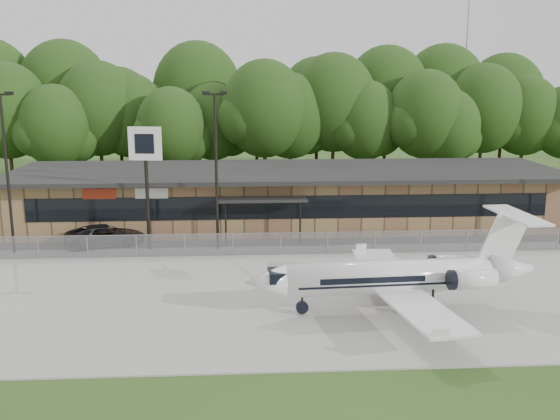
{
  "coord_description": "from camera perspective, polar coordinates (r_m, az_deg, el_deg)",
  "views": [
    {
      "loc": [
        -3.3,
        -22.91,
        11.07
      ],
      "look_at": [
        -1.21,
        12.0,
        3.61
      ],
      "focal_mm": 40.0,
      "sensor_mm": 36.0,
      "label": 1
    }
  ],
  "objects": [
    {
      "name": "ground",
      "position": [
        25.66,
        4.43,
        -13.56
      ],
      "size": [
        160.0,
        160.0,
        0.0
      ],
      "primitive_type": "plane",
      "color": "#324A1A",
      "rests_on": "ground"
    },
    {
      "name": "apron",
      "position": [
        32.99,
        2.54,
        -7.51
      ],
      "size": [
        64.0,
        18.0,
        0.08
      ],
      "primitive_type": "cube",
      "color": "#9E9B93",
      "rests_on": "ground"
    },
    {
      "name": "parking_lot",
      "position": [
        43.95,
        0.99,
        -2.51
      ],
      "size": [
        50.0,
        9.0,
        0.06
      ],
      "primitive_type": "cube",
      "color": "#383835",
      "rests_on": "ground"
    },
    {
      "name": "terminal",
      "position": [
        47.8,
        0.59,
        1.31
      ],
      "size": [
        41.0,
        11.65,
        4.3
      ],
      "color": "olive",
      "rests_on": "ground"
    },
    {
      "name": "fence",
      "position": [
        39.42,
        1.5,
        -3.1
      ],
      "size": [
        46.0,
        0.04,
        1.52
      ],
      "color": "gray",
      "rests_on": "ground"
    },
    {
      "name": "treeline",
      "position": [
        65.09,
        -0.52,
        8.89
      ],
      "size": [
        72.0,
        12.0,
        15.0
      ],
      "primitive_type": null,
      "color": "#163310",
      "rests_on": "ground"
    },
    {
      "name": "radio_mast",
      "position": [
        75.31,
        16.62,
        12.64
      ],
      "size": [
        0.2,
        0.2,
        25.0
      ],
      "primitive_type": "cylinder",
      "color": "gray",
      "rests_on": "ground"
    },
    {
      "name": "light_pole_left",
      "position": [
        42.37,
        -23.76,
        4.11
      ],
      "size": [
        1.55,
        0.3,
        10.23
      ],
      "color": "black",
      "rests_on": "ground"
    },
    {
      "name": "light_pole_mid",
      "position": [
        39.78,
        -5.87,
        4.62
      ],
      "size": [
        1.55,
        0.3,
        10.23
      ],
      "color": "black",
      "rests_on": "ground"
    },
    {
      "name": "business_jet",
      "position": [
        30.44,
        10.87,
        -6.09
      ],
      "size": [
        14.22,
        12.66,
        4.79
      ],
      "rotation": [
        0.0,
        0.0,
        0.06
      ],
      "color": "white",
      "rests_on": "ground"
    },
    {
      "name": "suv",
      "position": [
        43.17,
        -15.66,
        -2.28
      ],
      "size": [
        5.65,
        3.56,
        1.45
      ],
      "primitive_type": "imported",
      "rotation": [
        0.0,
        0.0,
        1.81
      ],
      "color": "#2D2C2F",
      "rests_on": "ground"
    },
    {
      "name": "pole_sign",
      "position": [
        40.48,
        -12.19,
        4.78
      ],
      "size": [
        2.12,
        0.57,
        8.04
      ],
      "rotation": [
        0.0,
        0.0,
        -0.16
      ],
      "color": "black",
      "rests_on": "ground"
    }
  ]
}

